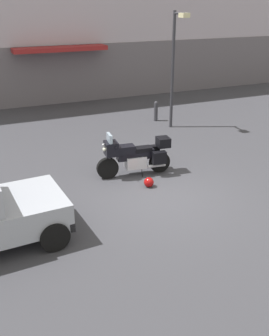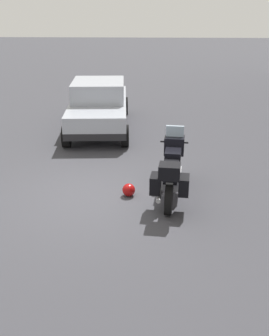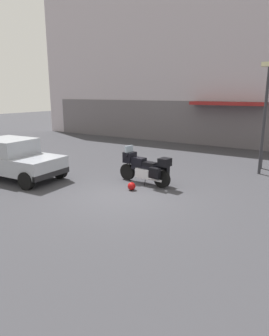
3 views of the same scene
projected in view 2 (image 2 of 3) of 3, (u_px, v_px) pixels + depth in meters
name	position (u px, v px, depth m)	size (l,w,h in m)	color
ground_plane	(95.00, 196.00, 8.90)	(80.00, 80.00, 0.00)	#38383D
motorcycle	(172.00, 170.00, 8.64)	(2.26, 0.85, 1.36)	black
helmet	(129.00, 190.00, 8.85)	(0.28, 0.28, 0.28)	#990C0C
car_sedan_far	(99.00, 105.00, 13.26)	(4.65, 2.16, 1.56)	#9EA3AD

